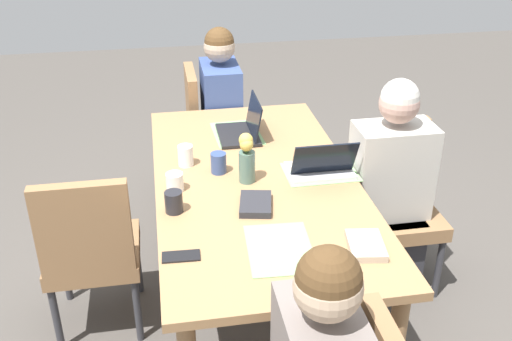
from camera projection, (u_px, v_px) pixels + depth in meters
ground_plane at (256, 298)px, 3.23m from camera, size 10.00×10.00×0.00m
dining_table at (256, 193)px, 2.92m from camera, size 1.90×0.98×0.74m
chair_head_right_left_mid at (210, 127)px, 4.05m from camera, size 0.44×0.44×0.90m
person_head_right_left_mid at (222, 126)px, 4.00m from camera, size 0.40×0.36×1.19m
chair_near_left_far at (393, 196)px, 3.22m from camera, size 0.44×0.44×0.90m
person_near_left_far at (388, 200)px, 3.13m from camera, size 0.36×0.40×1.19m
chair_far_right_near at (91, 247)px, 2.79m from camera, size 0.44×0.44×0.90m
flower_vase at (247, 155)px, 2.81m from camera, size 0.08×0.08×0.25m
placemat_head_left_left_near at (280, 248)px, 2.37m from camera, size 0.37×0.28×0.00m
placemat_head_right_left_mid at (237, 134)px, 3.37m from camera, size 0.37×0.28×0.00m
placemat_near_left_far at (320, 172)px, 2.95m from camera, size 0.26×0.36×0.00m
laptop_head_right_left_mid at (243, 129)px, 3.32m from camera, size 0.32×0.22×0.21m
laptop_near_left_far at (321, 167)px, 2.91m from camera, size 0.22×0.32×0.20m
coffee_mug_near_left at (219, 163)px, 2.93m from camera, size 0.08×0.08×0.10m
coffee_mug_near_right at (175, 182)px, 2.78m from camera, size 0.08×0.08×0.09m
coffee_mug_centre_left at (186, 156)px, 3.00m from camera, size 0.08×0.08×0.11m
coffee_mug_centre_right at (174, 202)px, 2.60m from camera, size 0.08×0.08×0.10m
book_red_cover at (366, 245)px, 2.37m from camera, size 0.22×0.17×0.03m
book_blue_cover at (256, 204)px, 2.65m from camera, size 0.22×0.18×0.03m
phone_black at (181, 256)px, 2.32m from camera, size 0.08×0.15×0.01m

